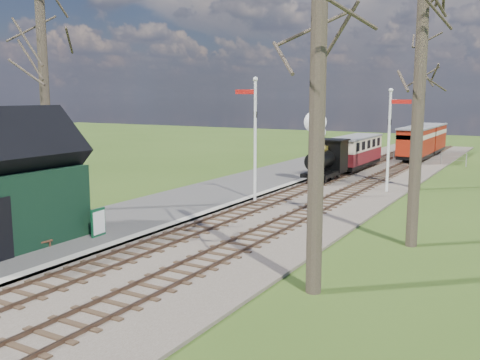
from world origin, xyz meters
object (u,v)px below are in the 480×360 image
object	(u,v)px
red_carriage_a	(416,143)
sign_board	(98,222)
coach	(355,151)
red_carriage_b	(429,138)
semaphore_far	(390,132)
semaphore_near	(254,131)
person	(85,217)
bench	(31,239)
locomotive	(324,151)

from	to	relation	value
red_carriage_a	sign_board	xyz separation A→B (m)	(-4.92, -30.39, -0.82)
coach	red_carriage_b	world-z (taller)	red_carriage_b
semaphore_far	red_carriage_b	xyz separation A→B (m)	(-1.77, 20.78, -1.81)
semaphore_near	sign_board	world-z (taller)	semaphore_near
red_carriage_a	sign_board	bearing A→B (deg)	-99.20
semaphore_near	person	world-z (taller)	semaphore_near
semaphore_near	sign_board	size ratio (longest dim) A/B	6.01
coach	sign_board	distance (m)	22.96
bench	red_carriage_a	bearing A→B (deg)	80.10
red_carriage_a	person	size ratio (longest dim) A/B	4.30
semaphore_near	locomotive	xyz separation A→B (m)	(0.76, 7.66, -1.65)
red_carriage_b	red_carriage_a	bearing A→B (deg)	-90.00
semaphore_far	person	xyz separation A→B (m)	(-7.48, -14.99, -2.54)
red_carriage_b	person	distance (m)	36.23
semaphore_near	sign_board	bearing A→B (deg)	-99.68
semaphore_near	semaphore_far	size ratio (longest dim) A/B	1.09
semaphore_far	locomotive	xyz separation A→B (m)	(-4.39, 1.66, -1.38)
semaphore_near	red_carriage_b	world-z (taller)	semaphore_near
semaphore_far	bench	size ratio (longest dim) A/B	4.30
locomotive	person	distance (m)	16.98
sign_board	bench	xyz separation A→B (m)	(-0.79, -2.35, -0.17)
semaphore_near	locomotive	bearing A→B (deg)	84.36
coach	semaphore_near	bearing A→B (deg)	-93.21
semaphore_far	red_carriage_b	distance (m)	20.93
bench	person	size ratio (longest dim) A/B	1.08
semaphore_near	red_carriage_a	bearing A→B (deg)	81.00
person	red_carriage_b	bearing A→B (deg)	15.81
semaphore_far	person	size ratio (longest dim) A/B	4.65
locomotive	bench	distance (m)	19.42
semaphore_near	bench	bearing A→B (deg)	-101.55
red_carriage_a	red_carriage_b	xyz separation A→B (m)	(0.00, 5.50, 0.00)
red_carriage_b	person	world-z (taller)	red_carriage_b
coach	red_carriage_a	size ratio (longest dim) A/B	1.29
locomotive	red_carriage_b	bearing A→B (deg)	82.22
coach	bench	size ratio (longest dim) A/B	5.12
bench	sign_board	bearing A→B (deg)	71.44
red_carriage_a	person	distance (m)	30.81
semaphore_far	coach	xyz separation A→B (m)	(-4.37, 7.72, -1.90)
person	semaphore_far	bearing A→B (deg)	-1.64
semaphore_far	locomotive	distance (m)	4.89
coach	person	world-z (taller)	coach
semaphore_far	sign_board	bearing A→B (deg)	-113.90
red_carriage_a	person	bearing A→B (deg)	-100.67
coach	sign_board	xyz separation A→B (m)	(-2.32, -22.84, -0.73)
semaphore_far	locomotive	world-z (taller)	semaphore_far
coach	locomotive	bearing A→B (deg)	-90.11
coach	red_carriage_a	distance (m)	7.99
locomotive	coach	bearing A→B (deg)	89.89
red_carriage_a	red_carriage_b	distance (m)	5.50
locomotive	sign_board	world-z (taller)	locomotive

